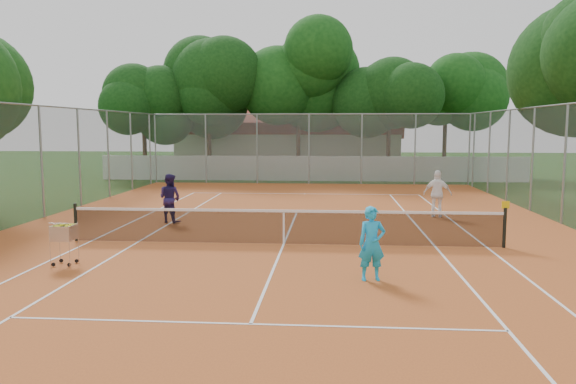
# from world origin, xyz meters

# --- Properties ---
(ground) EXTENTS (120.00, 120.00, 0.00)m
(ground) POSITION_xyz_m (0.00, 0.00, 0.00)
(ground) COLOR #16390F
(ground) RESTS_ON ground
(court_pad) EXTENTS (18.00, 34.00, 0.02)m
(court_pad) POSITION_xyz_m (0.00, 0.00, 0.01)
(court_pad) COLOR #AF5422
(court_pad) RESTS_ON ground
(court_lines) EXTENTS (10.98, 23.78, 0.01)m
(court_lines) POSITION_xyz_m (0.00, 0.00, 0.02)
(court_lines) COLOR white
(court_lines) RESTS_ON court_pad
(tennis_net) EXTENTS (11.88, 0.10, 0.98)m
(tennis_net) POSITION_xyz_m (0.00, 0.00, 0.51)
(tennis_net) COLOR black
(tennis_net) RESTS_ON court_pad
(perimeter_fence) EXTENTS (18.00, 34.00, 4.00)m
(perimeter_fence) POSITION_xyz_m (0.00, 0.00, 2.00)
(perimeter_fence) COLOR slate
(perimeter_fence) RESTS_ON ground
(boundary_wall) EXTENTS (26.00, 0.30, 1.50)m
(boundary_wall) POSITION_xyz_m (0.00, 19.00, 0.75)
(boundary_wall) COLOR silver
(boundary_wall) RESTS_ON ground
(clubhouse) EXTENTS (16.40, 9.00, 4.40)m
(clubhouse) POSITION_xyz_m (-2.00, 29.00, 2.20)
(clubhouse) COLOR beige
(clubhouse) RESTS_ON ground
(tropical_trees) EXTENTS (29.00, 19.00, 10.00)m
(tropical_trees) POSITION_xyz_m (0.00, 22.00, 5.00)
(tropical_trees) COLOR black
(tropical_trees) RESTS_ON ground
(player_near) EXTENTS (0.63, 0.47, 1.57)m
(player_near) POSITION_xyz_m (2.16, -3.54, 0.81)
(player_near) COLOR #1BA8E8
(player_near) RESTS_ON court_pad
(player_far_left) EXTENTS (0.98, 0.89, 1.66)m
(player_far_left) POSITION_xyz_m (-4.16, 3.28, 0.85)
(player_far_left) COLOR #22184A
(player_far_left) RESTS_ON court_pad
(player_far_right) EXTENTS (1.07, 0.69, 1.69)m
(player_far_right) POSITION_xyz_m (5.10, 5.13, 0.87)
(player_far_right) COLOR white
(player_far_right) RESTS_ON court_pad
(ball_hopper) EXTENTS (0.66, 0.66, 1.04)m
(ball_hopper) POSITION_xyz_m (-4.91, -2.77, 0.54)
(ball_hopper) COLOR silver
(ball_hopper) RESTS_ON court_pad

